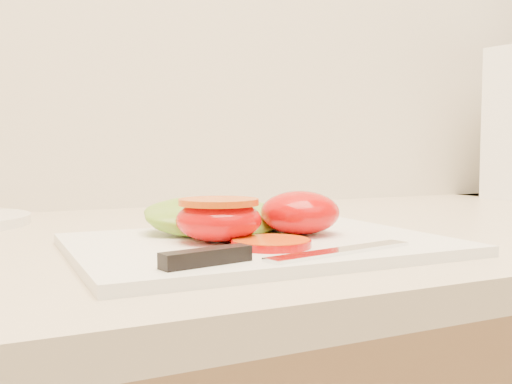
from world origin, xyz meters
name	(u,v)px	position (x,y,z in m)	size (l,w,h in m)	color
cutting_board	(260,244)	(-0.54, 1.54, 0.94)	(0.35, 0.25, 0.01)	white
tomato_half_dome	(300,212)	(-0.49, 1.55, 0.96)	(0.08, 0.08, 0.04)	#DA0700
tomato_half_cut	(219,218)	(-0.58, 1.54, 0.96)	(0.08, 0.08, 0.04)	#DA0700
tomato_slice_0	(271,243)	(-0.55, 1.50, 0.94)	(0.07, 0.07, 0.01)	orange
lettuce_leaf_0	(218,216)	(-0.55, 1.61, 0.96)	(0.16, 0.11, 0.03)	#71A32B
lettuce_leaf_1	(254,218)	(-0.51, 1.62, 0.95)	(0.10, 0.07, 0.02)	#71A32B
knife	(263,254)	(-0.58, 1.44, 0.94)	(0.23, 0.05, 0.01)	silver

